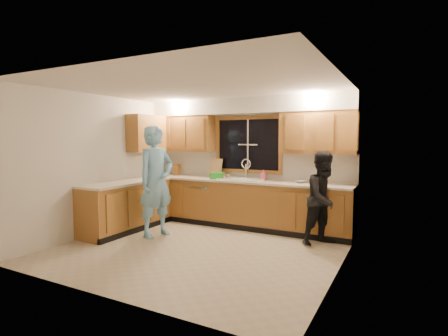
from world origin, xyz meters
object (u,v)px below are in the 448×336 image
object	(u,v)px
dishwasher	(204,202)
dish_crate	(218,176)
sink	(242,183)
knife_block	(177,170)
woman	(325,198)
soap_bottle	(263,175)
man	(156,181)
bowl	(300,181)
stove	(103,212)

from	to	relation	value
dishwasher	dish_crate	distance (m)	0.68
sink	dishwasher	size ratio (longest dim) A/B	1.05
knife_block	dish_crate	xyz separation A→B (m)	(1.16, -0.24, -0.06)
woman	soap_bottle	xyz separation A→B (m)	(-1.29, 0.59, 0.26)
soap_bottle	man	bearing A→B (deg)	-134.88
man	soap_bottle	size ratio (longest dim) A/B	9.57
soap_bottle	dish_crate	bearing A→B (deg)	-165.37
man	bowl	world-z (taller)	man
sink	woman	size ratio (longest dim) A/B	0.57
dishwasher	woman	bearing A→B (deg)	-9.74
stove	dish_crate	xyz separation A→B (m)	(1.31, 1.73, 0.53)
sink	woman	xyz separation A→B (m)	(1.68, -0.45, -0.11)
man	bowl	xyz separation A→B (m)	(2.19, 1.38, -0.03)
stove	dish_crate	world-z (taller)	dish_crate
dishwasher	stove	bearing A→B (deg)	-117.69
knife_block	sink	bearing A→B (deg)	-15.23
soap_bottle	woman	bearing A→B (deg)	-24.44
dishwasher	knife_block	world-z (taller)	knife_block
man	knife_block	size ratio (longest dim) A/B	7.95
woman	soap_bottle	size ratio (longest dim) A/B	7.46
woman	bowl	size ratio (longest dim) A/B	7.94
stove	knife_block	xyz separation A→B (m)	(0.16, 1.97, 0.59)
sink	man	bearing A→B (deg)	-128.71
stove	sink	bearing A→B (deg)	45.39
sink	knife_block	distance (m)	1.66
stove	man	world-z (taller)	man
sink	soap_bottle	size ratio (longest dim) A/B	4.24
woman	soap_bottle	bearing A→B (deg)	102.90
dishwasher	bowl	distance (m)	2.06
man	woman	size ratio (longest dim) A/B	1.28
knife_block	bowl	world-z (taller)	knife_block
dishwasher	dish_crate	bearing A→B (deg)	-11.96
man	knife_block	xyz separation A→B (m)	(-0.60, 1.45, 0.07)
stove	dish_crate	size ratio (longest dim) A/B	3.31
sink	soap_bottle	world-z (taller)	sink
knife_block	bowl	bearing A→B (deg)	-11.75
dish_crate	soap_bottle	distance (m)	0.91
dishwasher	man	distance (m)	1.42
sink	dishwasher	world-z (taller)	sink
knife_block	bowl	distance (m)	2.79
dishwasher	dish_crate	world-z (taller)	dish_crate
dish_crate	soap_bottle	size ratio (longest dim) A/B	1.34
stove	knife_block	distance (m)	2.06
man	woman	xyz separation A→B (m)	(2.73, 0.86, -0.21)
sink	dishwasher	xyz separation A→B (m)	(-0.85, -0.01, -0.45)
soap_bottle	bowl	world-z (taller)	soap_bottle
dishwasher	bowl	size ratio (longest dim) A/B	4.30
dishwasher	man	bearing A→B (deg)	-98.73
soap_bottle	bowl	xyz separation A→B (m)	(0.75, -0.07, -0.08)
bowl	woman	bearing A→B (deg)	-43.58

